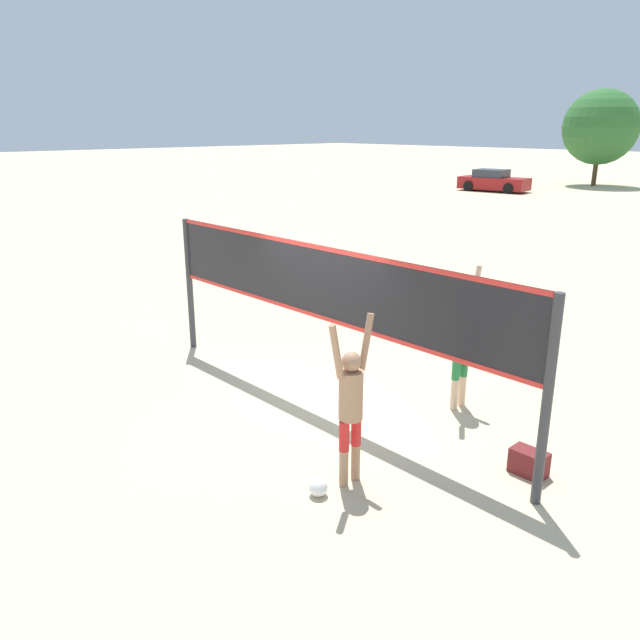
% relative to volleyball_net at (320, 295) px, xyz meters
% --- Properties ---
extents(ground_plane, '(200.00, 200.00, 0.00)m').
position_rel_volleyball_net_xyz_m(ground_plane, '(0.00, 0.00, -1.72)').
color(ground_plane, beige).
extents(volleyball_net, '(7.19, 0.11, 2.44)m').
position_rel_volleyball_net_xyz_m(volleyball_net, '(0.00, 0.00, 0.00)').
color(volleyball_net, '#38383D').
rests_on(volleyball_net, ground_plane).
extents(player_spiker, '(0.28, 0.69, 2.04)m').
position_rel_volleyball_net_xyz_m(player_spiker, '(1.81, -1.23, -0.65)').
color(player_spiker, tan).
rests_on(player_spiker, ground_plane).
extents(player_blocker, '(0.28, 0.70, 2.13)m').
position_rel_volleyball_net_xyz_m(player_blocker, '(1.49, 1.44, -0.60)').
color(player_blocker, beige).
rests_on(player_blocker, ground_plane).
extents(volleyball, '(0.22, 0.22, 0.22)m').
position_rel_volleyball_net_xyz_m(volleyball, '(1.77, -1.69, -1.61)').
color(volleyball, white).
rests_on(volleyball, ground_plane).
extents(gear_bag, '(0.43, 0.26, 0.31)m').
position_rel_volleyball_net_xyz_m(gear_bag, '(3.18, 0.48, -1.56)').
color(gear_bag, maroon).
rests_on(gear_bag, ground_plane).
extents(parked_car_mid, '(4.48, 2.33, 1.36)m').
position_rel_volleyball_net_xyz_m(parked_car_mid, '(-15.57, 29.77, -1.10)').
color(parked_car_mid, maroon).
rests_on(parked_car_mid, ground_plane).
extents(tree_right_cluster, '(4.98, 4.98, 6.40)m').
position_rel_volleyball_net_xyz_m(tree_right_cluster, '(-12.82, 38.16, 2.18)').
color(tree_right_cluster, '#4C3823').
rests_on(tree_right_cluster, ground_plane).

